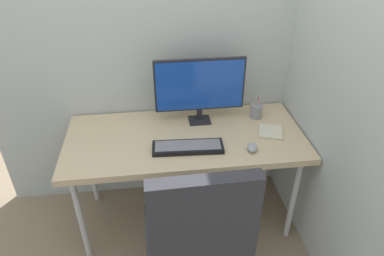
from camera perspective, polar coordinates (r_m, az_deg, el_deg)
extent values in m
plane|color=gray|center=(2.71, -0.94, -14.03)|extent=(8.00, 8.00, 0.00)
cube|color=#B7C1BC|center=(2.30, -2.38, 18.27)|extent=(2.63, 0.04, 2.80)
cube|color=#B7C1BC|center=(2.03, 22.66, 13.89)|extent=(0.04, 1.80, 2.80)
cube|color=#D1B78C|center=(2.25, -1.10, -1.71)|extent=(1.52, 0.69, 0.04)
cylinder|color=silver|center=(2.33, -17.68, -13.96)|extent=(0.04, 0.04, 0.68)
cylinder|color=silver|center=(2.43, 16.19, -11.08)|extent=(0.04, 0.04, 0.68)
cylinder|color=silver|center=(2.72, -16.18, -5.79)|extent=(0.04, 0.04, 0.68)
cylinder|color=silver|center=(2.81, 12.34, -3.70)|extent=(0.04, 0.04, 0.68)
sphere|color=black|center=(2.47, -2.75, -19.47)|extent=(0.05, 0.05, 0.05)
cube|color=#2D2D33|center=(1.98, 0.35, -17.69)|extent=(0.52, 0.52, 0.09)
cube|color=#2D2D33|center=(1.55, 1.90, -16.74)|extent=(0.46, 0.08, 0.60)
cube|color=black|center=(2.38, 1.23, 1.27)|extent=(0.15, 0.12, 0.01)
cube|color=black|center=(2.37, 1.21, 2.44)|extent=(0.04, 0.02, 0.09)
cube|color=black|center=(2.27, 1.26, 7.05)|extent=(0.59, 0.02, 0.36)
cube|color=#1947B2|center=(2.26, 1.32, 6.90)|extent=(0.56, 0.01, 0.33)
cube|color=black|center=(2.11, -0.62, -3.15)|extent=(0.43, 0.16, 0.03)
cube|color=slate|center=(2.10, -0.62, -2.81)|extent=(0.40, 0.13, 0.00)
ellipsoid|color=#9EA0A5|center=(2.13, 9.81, -3.12)|extent=(0.08, 0.11, 0.04)
cylinder|color=gray|center=(2.45, 10.43, 2.76)|extent=(0.08, 0.08, 0.10)
cylinder|color=silver|center=(2.42, 10.39, 3.98)|extent=(0.03, 0.01, 0.12)
cylinder|color=silver|center=(2.42, 10.75, 4.00)|extent=(0.03, 0.01, 0.12)
torus|color=#3FAD59|center=(2.45, 10.46, 2.96)|extent=(0.03, 0.04, 0.01)
cylinder|color=red|center=(2.44, 10.79, 3.77)|extent=(0.02, 0.02, 0.13)
cube|color=beige|center=(2.31, 12.69, -0.65)|extent=(0.18, 0.19, 0.02)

